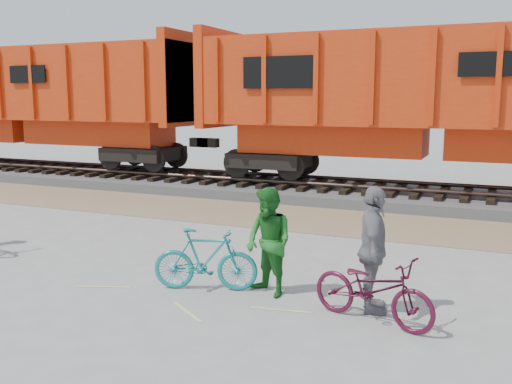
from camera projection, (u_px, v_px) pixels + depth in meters
ground at (182, 281)px, 9.53m from camera, size 120.00×120.00×0.00m
gravel_strip at (294, 218)px, 14.50m from camera, size 120.00×3.00×0.02m
ballast_bed at (333, 192)px, 17.64m from camera, size 120.00×4.00×0.30m
track at (333, 182)px, 17.59m from camera, size 120.00×2.60×0.24m
hopper_car_left at (33, 99)px, 21.93m from camera, size 14.00×3.13×4.65m
hopper_car_center at (438, 99)px, 15.99m from camera, size 14.00×3.13×4.65m
bicycle_teal at (205, 260)px, 9.00m from camera, size 1.72×0.96×1.00m
bicycle_maroon at (373, 289)px, 7.69m from camera, size 1.89×1.10×0.94m
person_man at (269, 242)px, 8.72m from camera, size 1.02×0.94×1.68m
person_woman at (373, 250)px, 8.02m from camera, size 0.70×1.14×1.81m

